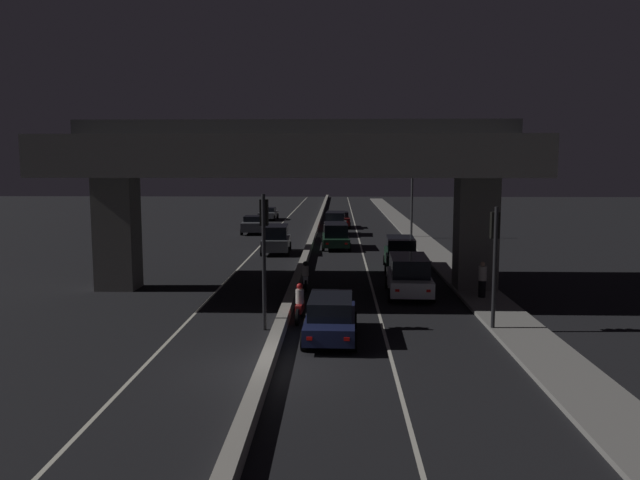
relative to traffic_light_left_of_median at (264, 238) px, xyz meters
The scene contains 21 objects.
ground_plane 5.72m from the traffic_light_left_of_median, 82.43° to the right, with size 200.00×200.00×0.00m, color black.
lane_line_left_inner 30.78m from the traffic_light_left_of_median, 95.89° to the left, with size 0.12×126.00×0.00m, color beige.
lane_line_right_inner 30.93m from the traffic_light_left_of_median, 81.85° to the left, with size 0.12×126.00×0.00m, color beige.
median_divider 30.60m from the traffic_light_left_of_median, 88.86° to the left, with size 0.41×126.00×0.45m, color gray.
sidewalk_right 25.40m from the traffic_light_left_of_median, 68.50° to the left, with size 2.06×126.00×0.15m, color gray.
elevated_overpass 7.86m from the traffic_light_left_of_median, 85.28° to the left, with size 21.16×10.24×8.13m.
traffic_light_left_of_median is the anchor object (origin of this frame).
traffic_light_right_of_median 8.30m from the traffic_light_left_of_median, ahead, with size 0.30×0.49×4.54m.
street_lamp 30.00m from the traffic_light_left_of_median, 73.94° to the left, with size 2.51×0.32×7.03m.
car_dark_blue_lead 3.76m from the traffic_light_left_of_median, 26.29° to the right, with size 1.91×4.42×1.49m.
car_white_second 8.90m from the traffic_light_left_of_median, 45.95° to the left, with size 2.17×4.58×1.82m.
car_dark_green_third 15.08m from the traffic_light_left_of_median, 64.99° to the left, with size 2.08×4.57×1.84m.
car_dark_green_fourth 22.76m from the traffic_light_left_of_median, 83.68° to the left, with size 2.15×4.87×1.81m.
car_silver_fifth 31.23m from the traffic_light_left_of_median, 85.52° to the left, with size 2.07×4.31×1.99m.
car_dark_red_sixth 37.40m from the traffic_light_left_of_median, 85.77° to the left, with size 2.18×4.10×1.55m.
car_grey_lead_oncoming 19.91m from the traffic_light_left_of_median, 94.51° to the left, with size 2.06×4.21×1.93m.
car_grey_second_oncoming 32.38m from the traffic_light_left_of_median, 98.49° to the left, with size 2.15×4.12×1.54m.
car_grey_third_oncoming 45.97m from the traffic_light_left_of_median, 96.26° to the left, with size 1.94×4.57×1.35m.
motorcycle_red_filtering_near 3.26m from the traffic_light_left_of_median, 45.71° to the left, with size 0.34×1.97×1.49m.
motorcycle_white_filtering_mid 8.02m from the traffic_light_left_of_median, 81.57° to the left, with size 0.34×1.94×1.38m.
pedestrian_on_sidewalk 10.73m from the traffic_light_left_of_median, 29.52° to the left, with size 0.38×0.38×1.60m.
Camera 1 is at (2.08, -17.74, 6.02)m, focal length 35.00 mm.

